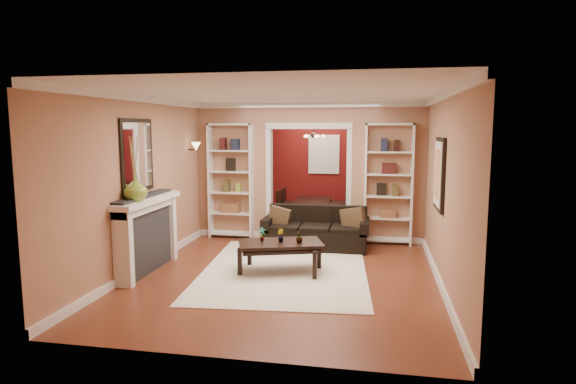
% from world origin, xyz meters
% --- Properties ---
extents(floor, '(8.00, 8.00, 0.00)m').
position_xyz_m(floor, '(0.00, 0.00, 0.00)').
color(floor, brown).
rests_on(floor, ground).
extents(ceiling, '(8.00, 8.00, 0.00)m').
position_xyz_m(ceiling, '(0.00, 0.00, 2.70)').
color(ceiling, white).
rests_on(ceiling, ground).
extents(wall_back, '(8.00, 0.00, 8.00)m').
position_xyz_m(wall_back, '(0.00, 4.00, 1.35)').
color(wall_back, '#B07B5C').
rests_on(wall_back, ground).
extents(wall_front, '(8.00, 0.00, 8.00)m').
position_xyz_m(wall_front, '(0.00, -4.00, 1.35)').
color(wall_front, '#B07B5C').
rests_on(wall_front, ground).
extents(wall_left, '(0.00, 8.00, 8.00)m').
position_xyz_m(wall_left, '(-2.25, 0.00, 1.35)').
color(wall_left, '#B07B5C').
rests_on(wall_left, ground).
extents(wall_right, '(0.00, 8.00, 8.00)m').
position_xyz_m(wall_right, '(2.25, 0.00, 1.35)').
color(wall_right, '#B07B5C').
rests_on(wall_right, ground).
extents(partition_wall, '(4.50, 0.15, 2.70)m').
position_xyz_m(partition_wall, '(0.00, 1.20, 1.35)').
color(partition_wall, '#B07B5C').
rests_on(partition_wall, floor).
extents(red_back_panel, '(4.44, 0.04, 2.64)m').
position_xyz_m(red_back_panel, '(0.00, 3.97, 1.32)').
color(red_back_panel, maroon).
rests_on(red_back_panel, floor).
extents(dining_window, '(0.78, 0.03, 0.98)m').
position_xyz_m(dining_window, '(0.00, 3.93, 1.55)').
color(dining_window, '#8CA5CC').
rests_on(dining_window, wall_back).
extents(area_rug, '(2.79, 3.70, 0.01)m').
position_xyz_m(area_rug, '(-0.06, -1.01, 0.01)').
color(area_rug, white).
rests_on(area_rug, floor).
extents(sofa, '(1.94, 0.84, 0.76)m').
position_xyz_m(sofa, '(0.25, 0.45, 0.38)').
color(sofa, black).
rests_on(sofa, floor).
extents(pillow_left, '(0.40, 0.17, 0.39)m').
position_xyz_m(pillow_left, '(-0.44, 0.43, 0.57)').
color(pillow_left, brown).
rests_on(pillow_left, sofa).
extents(pillow_right, '(0.46, 0.32, 0.45)m').
position_xyz_m(pillow_right, '(0.93, 0.43, 0.60)').
color(pillow_right, brown).
rests_on(pillow_right, sofa).
extents(coffee_table, '(1.41, 1.04, 0.48)m').
position_xyz_m(coffee_table, '(-0.10, -1.15, 0.24)').
color(coffee_table, black).
rests_on(coffee_table, floor).
extents(plant_left, '(0.13, 0.11, 0.21)m').
position_xyz_m(plant_left, '(-0.39, -1.15, 0.58)').
color(plant_left, '#336626').
rests_on(plant_left, coffee_table).
extents(plant_center, '(0.14, 0.14, 0.20)m').
position_xyz_m(plant_center, '(-0.10, -1.15, 0.58)').
color(plant_center, '#336626').
rests_on(plant_center, coffee_table).
extents(plant_right, '(0.14, 0.14, 0.19)m').
position_xyz_m(plant_right, '(0.19, -1.15, 0.57)').
color(plant_right, '#336626').
rests_on(plant_right, coffee_table).
extents(bookshelf_left, '(0.90, 0.30, 2.30)m').
position_xyz_m(bookshelf_left, '(-1.55, 1.03, 1.15)').
color(bookshelf_left, white).
rests_on(bookshelf_left, floor).
extents(bookshelf_right, '(0.90, 0.30, 2.30)m').
position_xyz_m(bookshelf_right, '(1.55, 1.03, 1.15)').
color(bookshelf_right, white).
rests_on(bookshelf_right, floor).
extents(fireplace, '(0.32, 1.70, 1.16)m').
position_xyz_m(fireplace, '(-2.09, -1.50, 0.58)').
color(fireplace, white).
rests_on(fireplace, floor).
extents(vase, '(0.44, 0.44, 0.35)m').
position_xyz_m(vase, '(-2.09, -1.85, 1.34)').
color(vase, '#7DA334').
rests_on(vase, fireplace).
extents(mirror, '(0.03, 0.95, 1.10)m').
position_xyz_m(mirror, '(-2.23, -1.50, 1.80)').
color(mirror, silver).
rests_on(mirror, wall_left).
extents(wall_sconce, '(0.18, 0.18, 0.22)m').
position_xyz_m(wall_sconce, '(-2.15, 0.55, 1.83)').
color(wall_sconce, '#FFE0A5').
rests_on(wall_sconce, wall_left).
extents(framed_art, '(0.04, 0.85, 1.05)m').
position_xyz_m(framed_art, '(2.21, -1.00, 1.55)').
color(framed_art, black).
rests_on(framed_art, wall_right).
extents(dining_table, '(1.48, 0.83, 0.52)m').
position_xyz_m(dining_table, '(-0.12, 2.87, 0.26)').
color(dining_table, black).
rests_on(dining_table, floor).
extents(dining_chair_nw, '(0.51, 0.51, 0.81)m').
position_xyz_m(dining_chair_nw, '(-0.67, 2.57, 0.40)').
color(dining_chair_nw, black).
rests_on(dining_chair_nw, floor).
extents(dining_chair_ne, '(0.48, 0.48, 0.93)m').
position_xyz_m(dining_chair_ne, '(0.43, 2.57, 0.47)').
color(dining_chair_ne, black).
rests_on(dining_chair_ne, floor).
extents(dining_chair_sw, '(0.46, 0.46, 0.79)m').
position_xyz_m(dining_chair_sw, '(-0.67, 3.17, 0.40)').
color(dining_chair_sw, black).
rests_on(dining_chair_sw, floor).
extents(dining_chair_se, '(0.56, 0.56, 0.85)m').
position_xyz_m(dining_chair_se, '(0.43, 3.17, 0.43)').
color(dining_chair_se, black).
rests_on(dining_chair_se, floor).
extents(chandelier, '(0.50, 0.50, 0.30)m').
position_xyz_m(chandelier, '(0.00, 2.70, 2.02)').
color(chandelier, '#331E17').
rests_on(chandelier, ceiling).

